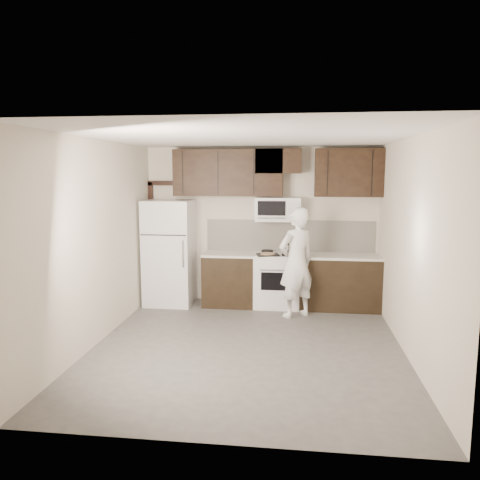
% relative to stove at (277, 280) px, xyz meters
% --- Properties ---
extents(floor, '(4.50, 4.50, 0.00)m').
position_rel_stove_xyz_m(floor, '(-0.30, -1.94, -0.46)').
color(floor, '#4C4947').
rests_on(floor, ground).
extents(back_wall, '(4.00, 0.00, 4.00)m').
position_rel_stove_xyz_m(back_wall, '(-0.30, 0.31, 0.89)').
color(back_wall, beige).
rests_on(back_wall, ground).
extents(ceiling, '(4.50, 4.50, 0.00)m').
position_rel_stove_xyz_m(ceiling, '(-0.30, -1.94, 2.24)').
color(ceiling, white).
rests_on(ceiling, back_wall).
extents(counter_run, '(2.95, 0.64, 0.91)m').
position_rel_stove_xyz_m(counter_run, '(0.30, 0.00, -0.00)').
color(counter_run, black).
rests_on(counter_run, floor).
extents(stove, '(0.76, 0.66, 0.94)m').
position_rel_stove_xyz_m(stove, '(0.00, 0.00, 0.00)').
color(stove, silver).
rests_on(stove, floor).
extents(backsplash, '(2.90, 0.02, 0.54)m').
position_rel_stove_xyz_m(backsplash, '(0.20, 0.30, 0.72)').
color(backsplash, silver).
rests_on(backsplash, counter_run).
extents(upper_cabinets, '(3.48, 0.35, 0.78)m').
position_rel_stove_xyz_m(upper_cabinets, '(-0.09, 0.14, 1.82)').
color(upper_cabinets, black).
rests_on(upper_cabinets, back_wall).
extents(microwave, '(0.76, 0.42, 0.40)m').
position_rel_stove_xyz_m(microwave, '(-0.00, 0.12, 1.19)').
color(microwave, silver).
rests_on(microwave, upper_cabinets).
extents(refrigerator, '(0.80, 0.76, 1.80)m').
position_rel_stove_xyz_m(refrigerator, '(-1.85, -0.05, 0.44)').
color(refrigerator, silver).
rests_on(refrigerator, floor).
extents(door_trim, '(0.50, 0.08, 2.12)m').
position_rel_stove_xyz_m(door_trim, '(-2.22, 0.27, 0.79)').
color(door_trim, black).
rests_on(door_trim, floor).
extents(saucepan, '(0.29, 0.17, 0.17)m').
position_rel_stove_xyz_m(saucepan, '(0.18, 0.15, 0.52)').
color(saucepan, silver).
rests_on(saucepan, stove).
extents(baking_tray, '(0.41, 0.34, 0.02)m').
position_rel_stove_xyz_m(baking_tray, '(-0.15, -0.18, 0.46)').
color(baking_tray, black).
rests_on(baking_tray, counter_run).
extents(pizza, '(0.29, 0.29, 0.02)m').
position_rel_stove_xyz_m(pizza, '(-0.15, -0.18, 0.48)').
color(pizza, tan).
rests_on(pizza, baking_tray).
extents(person, '(0.76, 0.71, 1.74)m').
position_rel_stove_xyz_m(person, '(0.32, -0.54, 0.41)').
color(person, white).
rests_on(person, floor).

